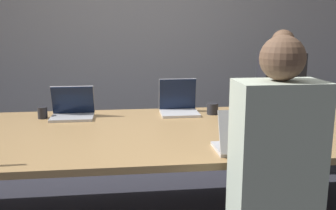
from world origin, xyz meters
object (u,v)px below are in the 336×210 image
object	(u,v)px
laptop_far_right	(304,101)
cup_far_midleft	(43,113)
cup_far_center	(213,109)
stapler	(238,132)
person_near_midright	(274,188)
laptop_near_midright	(248,140)
cup_near_midright	(290,139)
laptop_far_midleft	(73,109)
laptop_far_center	(179,103)
person_far_right	(279,104)

from	to	relation	value
laptop_far_right	cup_far_midleft	size ratio (longest dim) A/B	3.59
cup_far_center	stapler	world-z (taller)	cup_far_center
laptop_far_right	person_near_midright	bearing A→B (deg)	-120.78
stapler	laptop_near_midright	bearing A→B (deg)	-127.06
cup_near_midright	cup_far_midleft	xyz separation A→B (m)	(-1.59, 0.88, 0.00)
laptop_far_right	cup_near_midright	world-z (taller)	laptop_far_right
person_near_midright	cup_far_midleft	world-z (taller)	person_near_midright
cup_near_midright	stapler	world-z (taller)	cup_near_midright
stapler	laptop_far_midleft	bearing A→B (deg)	121.81
cup_near_midright	cup_far_center	size ratio (longest dim) A/B	0.90
laptop_far_center	laptop_far_right	bearing A→B (deg)	2.21
person_far_right	cup_near_midright	bearing A→B (deg)	-111.05
person_far_right	cup_near_midright	xyz separation A→B (m)	(-0.55, -1.42, 0.09)
laptop_far_right	laptop_far_center	bearing A→B (deg)	-177.79
laptop_near_midright	person_near_midright	xyz separation A→B (m)	(0.02, -0.35, -0.13)
laptop_far_right	person_near_midright	world-z (taller)	person_near_midright
cup_far_center	cup_far_midleft	xyz separation A→B (m)	(-1.33, 0.02, -0.00)
cup_near_midright	cup_far_midleft	size ratio (longest dim) A/B	0.91
laptop_near_midright	laptop_far_center	size ratio (longest dim) A/B	1.18
laptop_far_center	laptop_far_midleft	bearing A→B (deg)	-175.82
cup_near_midright	laptop_far_center	world-z (taller)	laptop_far_center
person_near_midright	stapler	size ratio (longest dim) A/B	9.07
laptop_far_midleft	cup_far_midleft	size ratio (longest dim) A/B	3.66
laptop_far_center	laptop_near_midright	bearing A→B (deg)	-76.60
person_near_midright	cup_far_midleft	xyz separation A→B (m)	(-1.32, 1.30, 0.11)
cup_far_center	stapler	xyz separation A→B (m)	(0.02, -0.61, -0.02)
laptop_far_midleft	stapler	bearing A→B (deg)	-29.25
laptop_near_midright	stapler	world-z (taller)	laptop_near_midright
cup_far_center	laptop_near_midright	bearing A→B (deg)	-91.35
laptop_far_right	laptop_far_center	xyz separation A→B (m)	(-1.10, -0.04, 0.01)
cup_far_midleft	stapler	world-z (taller)	cup_far_midleft
person_far_right	cup_far_midleft	distance (m)	2.20
laptop_near_midright	cup_far_center	world-z (taller)	laptop_near_midright
person_far_right	laptop_near_midright	xyz separation A→B (m)	(-0.83, -1.50, 0.12)
laptop_far_center	cup_far_midleft	xyz separation A→B (m)	(-1.06, -0.06, -0.03)
laptop_far_right	stapler	size ratio (longest dim) A/B	2.09
cup_far_center	cup_far_midleft	bearing A→B (deg)	179.26
stapler	laptop_far_right	bearing A→B (deg)	13.34
cup_near_midright	stapler	distance (m)	0.34
cup_near_midright	cup_far_midleft	bearing A→B (deg)	151.03
laptop_far_midleft	stapler	world-z (taller)	laptop_far_midleft
laptop_near_midright	cup_far_midleft	world-z (taller)	laptop_near_midright
person_far_right	cup_far_center	xyz separation A→B (m)	(-0.80, -0.56, 0.09)
laptop_near_midright	stapler	xyz separation A→B (m)	(0.05, 0.33, -0.05)
cup_near_midright	laptop_far_center	distance (m)	1.08
laptop_near_midright	cup_far_center	distance (m)	0.94
person_near_midright	stapler	xyz separation A→B (m)	(0.03, 0.67, 0.09)
laptop_far_right	laptop_near_midright	bearing A→B (deg)	-128.82
person_far_right	stapler	world-z (taller)	person_far_right
laptop_near_midright	person_near_midright	bearing A→B (deg)	92.62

